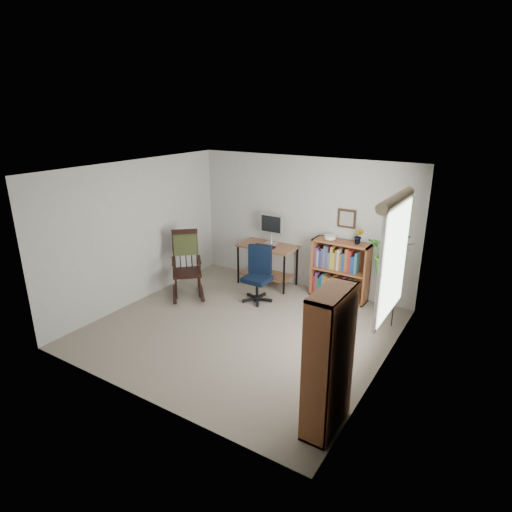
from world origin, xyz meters
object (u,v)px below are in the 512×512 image
Objects in this scene: desk at (267,265)px; office_chair at (257,275)px; low_bookshelf at (340,270)px; tall_bookshelf at (329,362)px; rocking_chair at (186,264)px.

desk is 0.79m from office_chair.
office_chair is 1.44m from low_bookshelf.
low_bookshelf reaches higher than desk.
tall_bookshelf reaches higher than office_chair.
rocking_chair is 2.68m from low_bookshelf.
desk is 1.54m from rocking_chair.
tall_bookshelf reaches higher than rocking_chair.
low_bookshelf is at bearing -13.29° from rocking_chair.
office_chair is at bearing 135.01° from tall_bookshelf.
tall_bookshelf is at bearing -70.44° from rocking_chair.
rocking_chair is (-0.94, -1.20, 0.21)m from desk.
office_chair is at bearing -143.10° from low_bookshelf.
rocking_chair is (-1.18, -0.45, 0.11)m from office_chair.
office_chair is 0.63× the size of tall_bookshelf.
low_bookshelf is at bearing 109.32° from tall_bookshelf.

